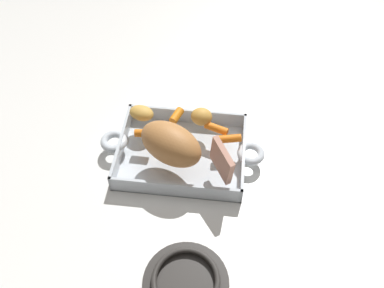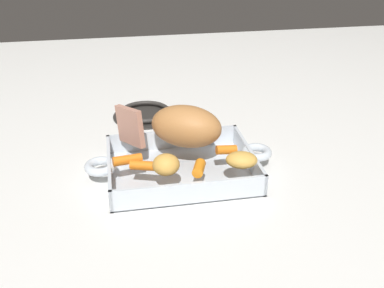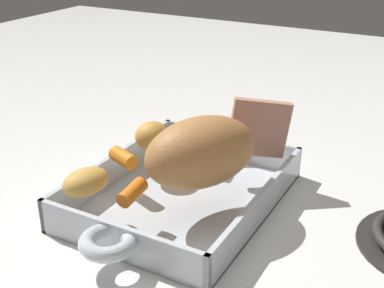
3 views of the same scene
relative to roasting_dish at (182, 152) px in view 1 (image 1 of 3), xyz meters
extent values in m
plane|color=white|center=(0.00, 0.00, -0.02)|extent=(2.39, 2.39, 0.00)
cube|color=silver|center=(0.00, 0.00, -0.01)|extent=(0.30, 0.23, 0.01)
cube|color=silver|center=(0.00, 0.11, 0.01)|extent=(0.30, 0.01, 0.05)
cube|color=silver|center=(0.00, -0.11, 0.01)|extent=(0.30, 0.01, 0.05)
cube|color=silver|center=(0.15, 0.00, 0.01)|extent=(0.01, 0.23, 0.05)
cube|color=silver|center=(-0.15, 0.00, 0.01)|extent=(0.01, 0.23, 0.05)
torus|color=silver|center=(0.16, 0.00, 0.02)|extent=(0.07, 0.07, 0.02)
torus|color=silver|center=(-0.16, 0.00, 0.02)|extent=(0.07, 0.07, 0.02)
ellipsoid|color=#B3753F|center=(-0.02, -0.04, 0.08)|extent=(0.18, 0.15, 0.09)
cube|color=tan|center=(0.10, -0.07, 0.07)|extent=(0.06, 0.08, 0.09)
cylinder|color=orange|center=(-0.09, 0.02, 0.04)|extent=(0.04, 0.02, 0.02)
cylinder|color=orange|center=(-0.02, 0.08, 0.04)|extent=(0.03, 0.05, 0.02)
cylinder|color=orange|center=(0.11, 0.02, 0.04)|extent=(0.06, 0.03, 0.02)
cylinder|color=orange|center=(0.08, 0.05, 0.04)|extent=(0.06, 0.04, 0.02)
ellipsoid|color=gold|center=(0.04, 0.07, 0.05)|extent=(0.06, 0.05, 0.04)
ellipsoid|color=gold|center=(-0.11, 0.07, 0.05)|extent=(0.07, 0.06, 0.03)
cylinder|color=#282623|center=(0.05, -0.31, -0.01)|extent=(0.17, 0.17, 0.01)
torus|color=#2D2B28|center=(0.05, -0.31, 0.00)|extent=(0.14, 0.14, 0.01)
camera|label=1|loc=(0.10, -0.62, 0.80)|focal=39.51mm
camera|label=2|loc=(0.12, 0.80, 0.48)|focal=41.88mm
camera|label=3|loc=(-0.53, -0.31, 0.35)|focal=47.85mm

